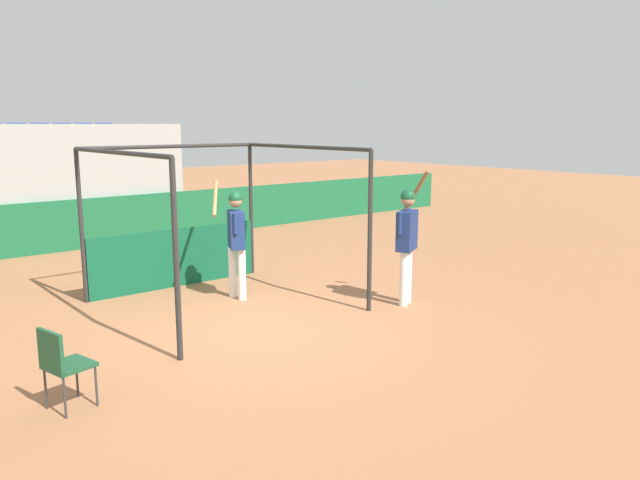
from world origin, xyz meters
TOP-DOWN VIEW (x-y plane):
  - ground_plane at (0.00, 0.00)m, footprint 60.00×60.00m
  - outfield_wall at (0.00, 7.23)m, footprint 24.00×0.12m
  - bleacher_section at (-0.00, 8.89)m, footprint 5.40×3.20m
  - batting_cage at (0.24, 2.21)m, footprint 3.20×3.24m
  - player_batter at (0.64, 1.56)m, footprint 0.57×0.92m
  - player_waiting at (2.49, -0.41)m, footprint 0.64×0.62m
  - folding_chair at (-2.84, -0.80)m, footprint 0.48×0.48m

SIDE VIEW (x-z plane):
  - ground_plane at x=0.00m, z-range 0.00..0.00m
  - folding_chair at x=-2.84m, z-range 0.10..0.94m
  - outfield_wall at x=0.00m, z-range 0.00..1.13m
  - player_batter at x=0.64m, z-range 0.11..1.98m
  - batting_cage at x=0.24m, z-range -0.13..2.31m
  - player_waiting at x=2.49m, z-range 0.06..2.14m
  - bleacher_section at x=0.00m, z-range -0.01..2.80m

